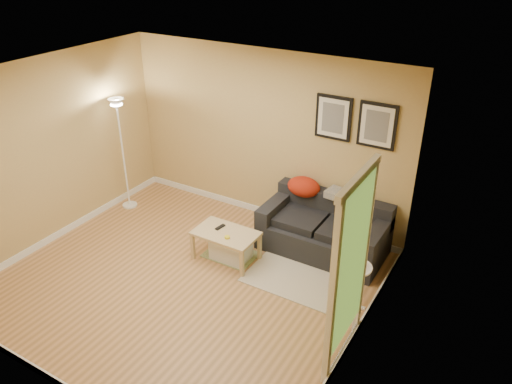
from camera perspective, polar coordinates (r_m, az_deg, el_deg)
floor at (r=6.62m, az=-7.99°, el=-9.91°), size 4.50×4.50×0.00m
ceiling at (r=5.45m, az=-9.81°, el=12.31°), size 4.50×4.50×0.00m
wall_back at (r=7.42m, az=0.88°, el=6.29°), size 4.50×0.00×4.50m
wall_front at (r=4.80m, az=-23.99°, el=-9.46°), size 4.50×0.00×4.50m
wall_left at (r=7.45m, az=-22.48°, el=4.20°), size 0.00×4.00×4.00m
wall_right at (r=4.97m, az=12.01°, el=-6.04°), size 0.00×4.00×4.00m
baseboard_back at (r=7.95m, az=0.78°, el=-2.14°), size 4.50×0.02×0.10m
baseboard_front at (r=5.61m, az=-21.34°, el=-19.71°), size 4.50×0.02×0.10m
baseboard_left at (r=7.99m, az=-20.84°, el=-4.04°), size 0.02×4.00×0.10m
baseboard_right at (r=5.75m, az=10.65°, el=-16.43°), size 0.02×4.00×0.10m
sofa at (r=6.97m, az=7.72°, el=-4.01°), size 1.70×0.90×0.75m
red_throw at (r=7.14m, az=5.46°, el=0.60°), size 0.48×0.36×0.28m
plaid_throw at (r=6.96m, az=9.72°, el=-0.37°), size 0.45×0.32×0.10m
framed_print_left at (r=6.79m, az=8.82°, el=8.38°), size 0.50×0.04×0.60m
framed_print_right at (r=6.60m, az=13.65°, el=7.36°), size 0.50×0.04×0.60m
area_rug at (r=6.60m, az=4.54°, el=-9.78°), size 1.25×0.85×0.01m
green_runner at (r=7.02m, az=-2.90°, el=-7.13°), size 0.70×0.50×0.01m
coffee_table at (r=6.83m, az=-3.42°, el=-6.13°), size 0.97×0.75×0.43m
remote_control at (r=6.81m, az=-4.10°, el=-4.01°), size 0.08×0.17×0.02m
tape_roll at (r=6.58m, az=-3.31°, el=-5.17°), size 0.07×0.07×0.03m
storage_bin at (r=6.87m, az=-2.87°, el=-6.42°), size 0.52×0.38×0.32m
side_table at (r=6.11m, az=11.09°, el=-10.47°), size 0.38×0.38×0.57m
book_stack at (r=5.91m, az=11.24°, el=-8.08°), size 0.19×0.23×0.07m
floor_lamp at (r=8.08m, az=-14.87°, el=3.80°), size 0.24×0.24×1.82m
doorway at (r=5.02m, az=10.57°, el=-9.33°), size 0.12×1.01×2.13m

